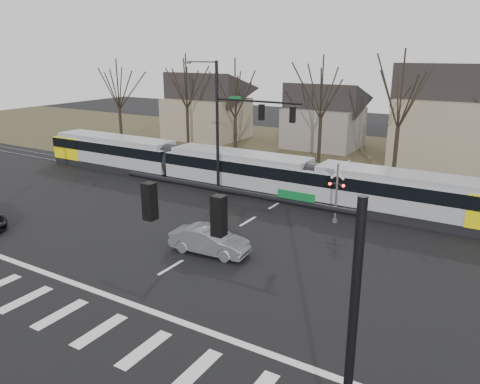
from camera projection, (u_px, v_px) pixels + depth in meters
The scene contains 15 objects.
ground at pixel (145, 283), 22.77m from camera, with size 140.00×140.00×0.00m, color black.
grass_verge at pixel (353, 158), 48.99m from camera, with size 140.00×28.00×0.01m, color #38331E.
crosswalk at pixel (79, 322), 19.49m from camera, with size 27.00×2.60×0.01m.
stop_line at pixel (118, 299), 21.29m from camera, with size 28.00×0.35×0.01m, color silver.
lane_dashes at pixel (287, 198), 35.88m from camera, with size 0.18×30.00×0.01m.
rail_pair at pixel (286, 198), 35.71m from camera, with size 90.00×1.52×0.06m.
tram at pixel (237, 169), 37.59m from camera, with size 40.89×3.04×3.10m.
sedan at pixel (210, 240), 25.96m from camera, with size 4.65×1.97×1.49m, color #595B61.
signal_pole_near_right at pixel (278, 295), 11.36m from camera, with size 6.72×0.44×8.00m.
signal_pole_far at pixel (236, 128), 32.54m from camera, with size 9.28×0.44×10.20m.
rail_crossing_signal at pixel (336, 195), 30.23m from camera, with size 1.08×0.36×4.00m.
tree_row at pixel (358, 119), 41.63m from camera, with size 59.20×7.20×10.00m.
house_a at pixel (207, 103), 59.21m from camera, with size 9.72×8.64×8.60m.
house_b at pixel (324, 113), 53.58m from camera, with size 8.64×7.56×7.65m.
house_c at pixel (454, 113), 43.84m from camera, with size 10.80×8.64×10.10m.
Camera 1 is at (14.56, -15.15, 10.87)m, focal length 35.00 mm.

